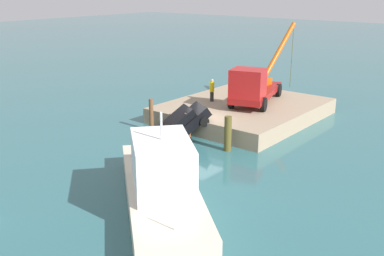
{
  "coord_description": "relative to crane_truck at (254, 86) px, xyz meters",
  "views": [
    {
      "loc": [
        22.84,
        17.88,
        9.65
      ],
      "look_at": [
        0.77,
        -0.04,
        0.68
      ],
      "focal_mm": 42.88,
      "sensor_mm": 36.0,
      "label": 1
    }
  ],
  "objects": [
    {
      "name": "piling_near",
      "position": [
        6.65,
        -3.97,
        -1.42
      ],
      "size": [
        0.3,
        0.3,
        2.24
      ],
      "primitive_type": "cylinder",
      "color": "brown",
      "rests_on": "ground"
    },
    {
      "name": "crane_truck",
      "position": [
        0.0,
        0.0,
        0.0
      ],
      "size": [
        10.01,
        4.23,
        5.5
      ],
      "color": "maroon",
      "rests_on": "dock"
    },
    {
      "name": "ground",
      "position": [
        5.34,
        -0.8,
        -2.54
      ],
      "size": [
        200.0,
        200.0,
        0.0
      ],
      "primitive_type": "plane",
      "color": "#2D6066"
    },
    {
      "name": "dock_worker",
      "position": [
        1.0,
        -3.04,
        -0.54
      ],
      "size": [
        0.34,
        0.34,
        1.7
      ],
      "color": "#272727",
      "rests_on": "dock"
    },
    {
      "name": "salvaged_car",
      "position": [
        6.76,
        -1.57,
        -1.87
      ],
      "size": [
        4.52,
        3.7,
        3.27
      ],
      "color": "black",
      "rests_on": "ground"
    },
    {
      "name": "piling_far",
      "position": [
        6.59,
        2.33,
        -1.46
      ],
      "size": [
        0.44,
        0.44,
        2.15
      ],
      "primitive_type": "cylinder",
      "color": "#50471F",
      "rests_on": "ground"
    },
    {
      "name": "piling_mid",
      "position": [
        6.6,
        -0.78,
        -1.63
      ],
      "size": [
        0.41,
        0.41,
        1.8
      ],
      "primitive_type": "cylinder",
      "color": "brown",
      "rests_on": "ground"
    },
    {
      "name": "moored_yacht",
      "position": [
        13.47,
        3.02,
        -1.91
      ],
      "size": [
        10.35,
        11.37,
        5.84
      ],
      "color": "beige",
      "rests_on": "ground"
    },
    {
      "name": "dock",
      "position": [
        0.02,
        -0.8,
        -1.97
      ],
      "size": [
        11.56,
        9.58,
        1.14
      ],
      "primitive_type": "cube",
      "color": "gray",
      "rests_on": "ground"
    }
  ]
}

